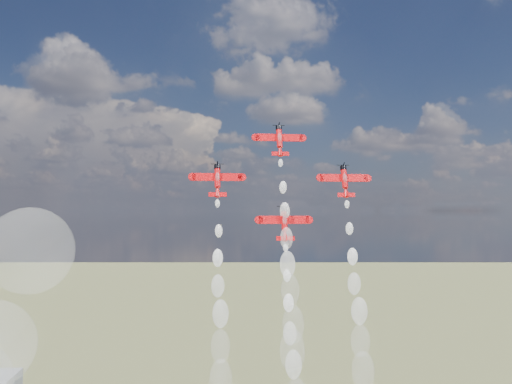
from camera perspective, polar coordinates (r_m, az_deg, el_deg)
The scene contains 7 objects.
plane_lead at distance 129.44m, azimuth 2.48°, elevation 5.50°, with size 11.41×5.00×7.84m.
plane_left at distance 123.59m, azimuth -4.08°, elevation 1.31°, with size 11.41×5.00×7.84m.
plane_right at distance 128.20m, azimuth 9.31°, elevation 1.22°, with size 11.41×5.00×7.84m.
plane_slot at distance 121.36m, azimuth 3.01°, elevation -3.24°, with size 11.41×5.00×7.84m.
smoke_trail_lead at distance 116.45m, azimuth 3.69°, elevation -12.25°, with size 5.45×18.21×42.76m.
smoke_trail_left at distance 113.95m, azimuth -3.91°, elevation -17.63°, with size 5.61×17.76×43.18m.
smoke_trail_right at distance 118.77m, azimuth 11.18°, elevation -16.96°, with size 5.10×17.67×43.78m.
Camera 1 is at (-4.66, -104.73, 95.28)m, focal length 38.00 mm.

